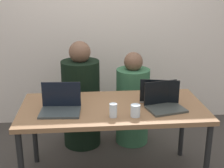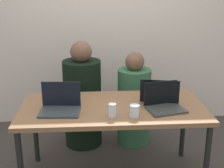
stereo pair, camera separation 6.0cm
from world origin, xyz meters
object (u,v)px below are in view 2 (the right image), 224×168
Objects in this scene: laptop_front_left at (60,105)px; laptop_front_right at (164,103)px; person_on_left at (83,100)px; water_glass_center at (112,111)px; water_glass_right at (135,112)px; person_on_right at (134,104)px; laptop_back_right at (159,96)px.

laptop_front_left is 0.98× the size of laptop_front_right.
person_on_left reaches higher than laptop_front_left.
water_glass_center is 0.18m from water_glass_right.
laptop_front_left is 0.89m from laptop_front_right.
person_on_right reaches higher than water_glass_right.
water_glass_center is (-0.45, -0.14, 0.00)m from laptop_front_right.
laptop_front_right reaches higher than water_glass_center.
laptop_back_right is at bearing 35.35° from water_glass_center.
person_on_left is 3.35× the size of laptop_front_right.
person_on_right is at bearing 82.43° from water_glass_right.
person_on_right is 0.70m from laptop_back_right.
laptop_front_left is 0.90m from laptop_back_right.
laptop_front_left is at bearing 75.76° from person_on_left.
person_on_left is 1.10m from laptop_front_right.
water_glass_center is (0.43, -0.15, -0.00)m from laptop_front_left.
water_glass_center is at bearing -176.81° from laptop_front_right.
person_on_left reaches higher than laptop_back_right.
water_glass_center is at bearing 61.49° from person_on_right.
person_on_left is 10.43× the size of water_glass_center.
laptop_front_left is at bearing 165.33° from laptop_front_right.
water_glass_center is at bearing 178.00° from water_glass_right.
laptop_front_left reaches higher than water_glass_center.
water_glass_right is at bearing -2.00° from water_glass_center.
laptop_front_right is (0.15, -0.79, 0.31)m from person_on_right.
laptop_front_right is at bearing 2.87° from laptop_front_left.
laptop_front_left is (-0.74, -0.78, 0.32)m from person_on_right.
person_on_left is 1.07m from water_glass_right.
laptop_back_right is at bearing 76.66° from laptop_front_right.
person_on_right is 10.50× the size of water_glass_right.
person_on_right is 9.30× the size of water_glass_center.
laptop_front_right is at bearing 130.06° from person_on_left.
laptop_front_left is at bearing 165.57° from water_glass_right.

